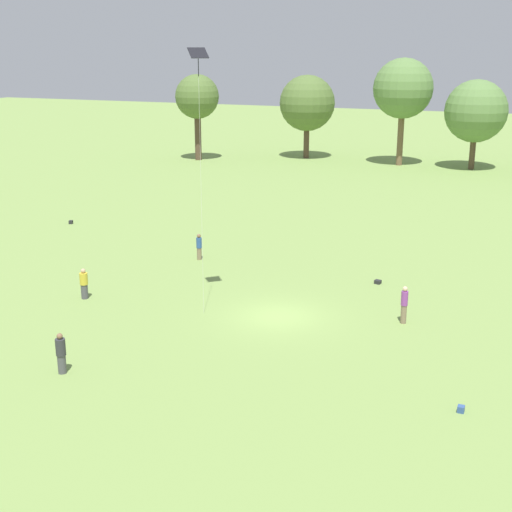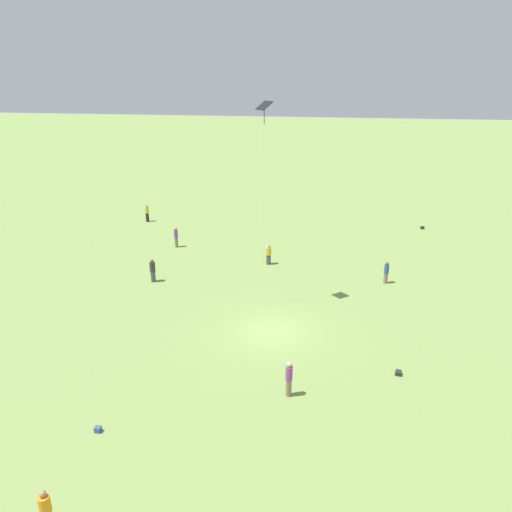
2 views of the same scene
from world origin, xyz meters
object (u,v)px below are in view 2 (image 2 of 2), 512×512
Objects in this scene: person_2 at (289,379)px; person_4 at (386,272)px; person_6 at (176,237)px; person_8 at (269,254)px; kite_3 at (264,117)px; picnic_bag_0 at (422,228)px; picnic_bag_1 at (398,373)px; person_3 at (46,511)px; picnic_bag_2 at (98,429)px; person_9 at (153,270)px; person_1 at (147,213)px.

person_4 is (-13.76, 5.81, -0.12)m from person_2.
person_2 is 21.82m from person_6.
kite_3 is (6.72, 0.44, 11.00)m from person_8.
picnic_bag_1 is at bearing -11.91° from picnic_bag_0.
person_3 is at bearing -15.89° from person_6.
person_6 reaches higher than picnic_bag_2.
picnic_bag_2 is at bearing -20.91° from kite_3.
person_2 is at bearing -29.14° from person_9.
person_6 is at bearing -118.07° from person_2.
person_1 is at bearing 129.70° from person_9.
picnic_bag_0 is (-15.08, 21.12, -0.73)m from person_9.
person_9 is (2.06, -16.44, 0.03)m from person_4.
person_2 is 1.13× the size of person_4.
picnic_bag_1 is 14.53m from picnic_bag_2.
person_8 is (9.30, 13.07, -0.03)m from person_1.
person_8 is 12.89m from kite_3.
person_9 is at bearing 68.25° from person_8.
kite_3 is at bearing -134.08° from person_2.
person_9 is (13.71, 5.29, 0.02)m from person_1.
person_9 reaches higher than person_8.
person_2 reaches higher than person_4.
person_2 is 8.68m from picnic_bag_2.
kite_3 is (4.36, -8.21, 10.98)m from person_4.
person_9 is 0.14× the size of kite_3.
picnic_bag_2 is at bearing -61.08° from person_9.
person_2 is at bearing 119.92° from person_4.
person_2 is 1.07× the size of person_9.
kite_3 is at bearing 2.99° from person_9.
person_8 reaches higher than picnic_bag_2.
picnic_bag_1 is (6.95, 7.76, -11.70)m from kite_3.
person_1 is at bearing -116.37° from person_2.
person_9 is at bearing 59.94° from person_4.
picnic_bag_2 is (22.44, 3.18, -0.78)m from person_6.
kite_3 reaches higher than person_9.
person_9 is at bearing -120.07° from picnic_bag_1.
person_2 is 1.07× the size of person_3.
person_9 is at bearing -149.94° from person_3.
person_6 is 1.03× the size of person_9.
person_4 is 14.39m from kite_3.
picnic_bag_0 is at bearing 54.15° from person_9.
person_8 is 8.95m from person_9.
person_4 is at bearing -171.31° from person_2.
person_4 is 16.57m from person_9.
person_2 reaches higher than person_8.
person_2 is at bearing 16.12° from kite_3.
person_4 is at bearing 170.11° from person_3.
person_6 is at bearing 20.38° from person_8.
kite_3 is at bearing -171.78° from person_1.
person_3 is 4.39× the size of picnic_bag_1.
picnic_bag_1 is at bearing -11.45° from person_9.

